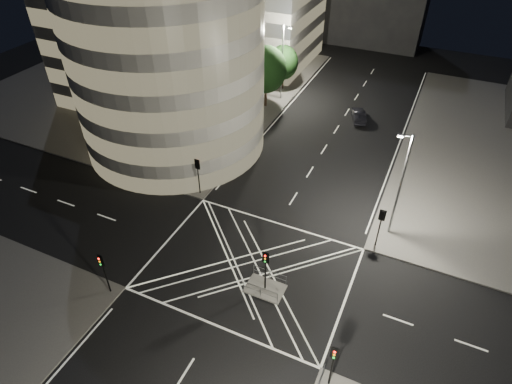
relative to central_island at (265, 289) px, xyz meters
The scene contains 20 objects.
ground 2.50m from the central_island, 143.13° to the left, with size 120.00×120.00×0.00m, color black.
sidewalk_far_left 42.11m from the central_island, 137.41° to the left, with size 42.00×42.00×0.15m, color #5A5754.
central_island is the anchor object (origin of this frame).
office_tower_curved 32.93m from the central_island, 138.33° to the left, with size 30.00×29.00×27.20m.
tree_a 16.85m from the central_island, 139.97° to the left, with size 3.85×3.85×6.31m.
tree_b 21.14m from the central_island, 127.15° to the left, with size 4.38×4.38×6.72m.
tree_c 26.16m from the central_island, 119.05° to the left, with size 3.94×3.94×6.85m.
tree_d 31.54m from the central_island, 113.68° to the left, with size 5.30×5.30×8.11m.
tree_e 36.90m from the central_island, 109.92° to the left, with size 4.19×4.19×6.28m.
traffic_signal_fl 13.91m from the central_island, 142.46° to the left, with size 0.55×0.22×4.00m.
traffic_signal_nl 12.36m from the central_island, 153.86° to the right, with size 0.55×0.22×4.00m.
traffic_signal_fr 11.10m from the central_island, 50.67° to the left, with size 0.55×0.22×4.00m.
traffic_signal_nr 9.08m from the central_island, 37.93° to the right, with size 0.55×0.22×4.00m.
traffic_signal_island 2.84m from the central_island, ahead, with size 0.55×0.22×4.00m.
street_lamp_left_near 18.52m from the central_island, 130.27° to the left, with size 1.25×0.25×10.00m.
street_lamp_left_far 33.95m from the central_island, 109.95° to the left, with size 1.25×0.25×10.00m.
street_lamp_right_far 13.98m from the central_island, 54.70° to the left, with size 1.25×0.25×10.00m.
railing_island_south 1.10m from the central_island, 90.00° to the right, with size 2.80×0.06×1.10m, color slate.
railing_island_north 1.10m from the central_island, 90.00° to the left, with size 2.80×0.06×1.10m, color slate.
sedan 30.00m from the central_island, 90.33° to the left, with size 1.46×4.20×1.38m, color black.
Camera 1 is at (10.40, -21.43, 26.76)m, focal length 30.00 mm.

